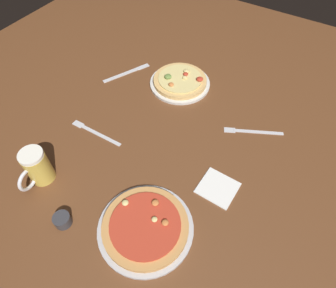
% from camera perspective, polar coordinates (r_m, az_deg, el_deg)
% --- Properties ---
extents(ground_plane, '(2.40, 2.40, 0.03)m').
position_cam_1_polar(ground_plane, '(1.10, 0.00, -1.12)').
color(ground_plane, brown).
extents(pizza_plate_near, '(0.30, 0.30, 0.05)m').
position_cam_1_polar(pizza_plate_near, '(0.92, -4.45, -15.91)').
color(pizza_plate_near, '#B2B2B7').
rests_on(pizza_plate_near, ground_plane).
extents(pizza_plate_far, '(0.27, 0.27, 0.05)m').
position_cam_1_polar(pizza_plate_far, '(1.33, 2.37, 12.19)').
color(pizza_plate_far, silver).
rests_on(pizza_plate_far, ground_plane).
extents(beer_mug_dark, '(0.08, 0.13, 0.13)m').
position_cam_1_polar(beer_mug_dark, '(1.05, -24.39, -4.16)').
color(beer_mug_dark, gold).
rests_on(beer_mug_dark, ground_plane).
extents(ramekin_sauce, '(0.05, 0.05, 0.04)m').
position_cam_1_polar(ramekin_sauce, '(0.98, -20.04, -13.86)').
color(ramekin_sauce, '#333338').
rests_on(ramekin_sauce, ground_plane).
extents(napkin_folded, '(0.13, 0.12, 0.01)m').
position_cam_1_polar(napkin_folded, '(1.01, 9.76, -8.42)').
color(napkin_folded, white).
rests_on(napkin_folded, ground_plane).
extents(fork_left, '(0.23, 0.03, 0.01)m').
position_cam_1_polar(fork_left, '(1.17, -14.14, 2.24)').
color(fork_left, silver).
rests_on(fork_left, ground_plane).
extents(knife_right, '(0.12, 0.22, 0.01)m').
position_cam_1_polar(knife_right, '(1.41, -8.08, 13.72)').
color(knife_right, silver).
rests_on(knife_right, ground_plane).
extents(fork_spare, '(0.21, 0.12, 0.01)m').
position_cam_1_polar(fork_spare, '(1.18, 16.18, 2.40)').
color(fork_spare, silver).
rests_on(fork_spare, ground_plane).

